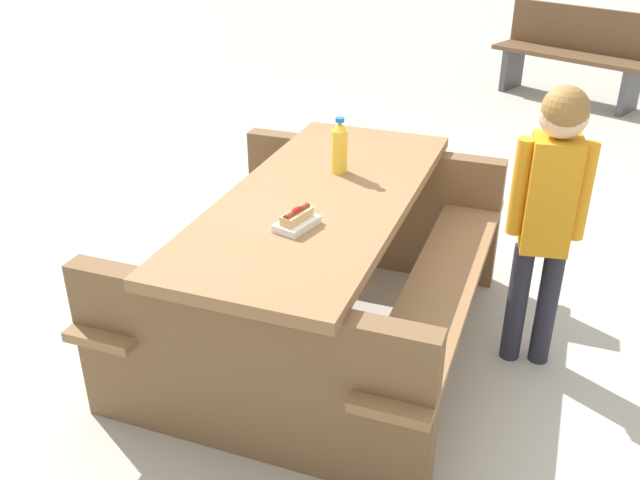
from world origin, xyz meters
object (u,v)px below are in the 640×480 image
(picnic_table, at_px, (320,256))
(soda_bottle, at_px, (340,147))
(park_bench_near, at_px, (575,52))
(child_in_coat, at_px, (550,196))
(hotdog_tray, at_px, (298,220))

(picnic_table, distance_m, soda_bottle, 0.50)
(picnic_table, height_order, park_bench_near, park_bench_near)
(child_in_coat, xyz_separation_m, park_bench_near, (-4.39, 0.33, -0.36))
(soda_bottle, bearing_deg, picnic_table, -4.18)
(soda_bottle, xyz_separation_m, child_in_coat, (0.16, 0.92, -0.06))
(hotdog_tray, bearing_deg, park_bench_near, 165.24)
(picnic_table, relative_size, child_in_coat, 1.50)
(hotdog_tray, height_order, park_bench_near, park_bench_near)
(picnic_table, xyz_separation_m, hotdog_tray, (0.33, 0.00, 0.34))
(hotdog_tray, bearing_deg, picnic_table, -179.49)
(hotdog_tray, distance_m, park_bench_near, 5.00)
(picnic_table, distance_m, child_in_coat, 1.01)
(picnic_table, bearing_deg, child_in_coat, 95.87)
(child_in_coat, bearing_deg, hotdog_tray, -65.40)
(soda_bottle, height_order, park_bench_near, soda_bottle)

